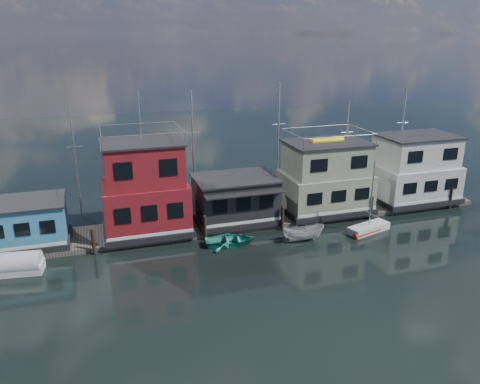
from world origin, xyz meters
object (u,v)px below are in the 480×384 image
object	(u,v)px
houseboat_red	(145,189)
tarp_runabout	(12,265)
motorboat	(303,233)
day_sailer	(369,227)
dinghy_teal	(230,240)
red_kayak	(367,233)
houseboat_blue	(26,223)
houseboat_dark	(235,199)
houseboat_white	(414,169)
dinghy_white	(306,232)
houseboat_green	(325,178)

from	to	relation	value
houseboat_red	tarp_runabout	distance (m)	11.59
motorboat	day_sailer	bearing A→B (deg)	-81.48
dinghy_teal	red_kayak	xyz separation A→B (m)	(11.90, -1.66, -0.21)
houseboat_blue	houseboat_dark	world-z (taller)	houseboat_dark
houseboat_red	dinghy_teal	bearing A→B (deg)	-34.82
houseboat_dark	tarp_runabout	xyz separation A→B (m)	(-18.23, -4.19, -1.78)
houseboat_red	houseboat_white	world-z (taller)	houseboat_red
houseboat_red	houseboat_dark	world-z (taller)	houseboat_red
houseboat_red	day_sailer	distance (m)	19.79
dinghy_teal	dinghy_white	xyz separation A→B (m)	(6.60, -0.52, 0.09)
houseboat_red	day_sailer	size ratio (longest dim) A/B	1.84
houseboat_green	dinghy_teal	distance (m)	12.01
houseboat_green	houseboat_white	world-z (taller)	houseboat_green
houseboat_red	houseboat_white	xyz separation A→B (m)	(27.00, 0.00, -0.57)
houseboat_white	houseboat_dark	bearing A→B (deg)	-179.94
houseboat_red	dinghy_teal	distance (m)	8.44
day_sailer	motorboat	distance (m)	6.36
houseboat_green	day_sailer	size ratio (longest dim) A/B	1.31
houseboat_dark	houseboat_green	xyz separation A→B (m)	(9.00, 0.02, 1.13)
dinghy_teal	red_kayak	size ratio (longest dim) A/B	1.37
dinghy_white	houseboat_white	bearing A→B (deg)	-98.34
houseboat_red	dinghy_white	bearing A→B (deg)	-20.72
houseboat_red	dinghy_white	size ratio (longest dim) A/B	6.03
houseboat_dark	houseboat_white	bearing A→B (deg)	0.06
houseboat_red	tarp_runabout	bearing A→B (deg)	-157.66
day_sailer	red_kayak	world-z (taller)	day_sailer
houseboat_white	dinghy_white	xyz separation A→B (m)	(-14.15, -4.86, -3.02)
tarp_runabout	red_kayak	size ratio (longest dim) A/B	1.44
red_kayak	day_sailer	bearing A→B (deg)	33.57
dinghy_teal	tarp_runabout	distance (m)	16.48
houseboat_blue	dinghy_white	bearing A→B (deg)	-12.27
dinghy_teal	tarp_runabout	xyz separation A→B (m)	(-16.48, 0.14, 0.21)
day_sailer	red_kayak	distance (m)	0.87
houseboat_white	dinghy_white	world-z (taller)	houseboat_white
houseboat_white	red_kayak	world-z (taller)	houseboat_white
houseboat_dark	motorboat	size ratio (longest dim) A/B	2.06
houseboat_blue	houseboat_white	xyz separation A→B (m)	(36.50, 0.00, 1.33)
houseboat_red	houseboat_dark	bearing A→B (deg)	-0.14
houseboat_red	dinghy_white	xyz separation A→B (m)	(12.85, -4.86, -3.59)
houseboat_dark	tarp_runabout	size ratio (longest dim) A/B	1.68
red_kayak	dinghy_white	bearing A→B (deg)	151.44
motorboat	dinghy_white	bearing A→B (deg)	-34.92
tarp_runabout	motorboat	xyz separation A→B (m)	(22.57, -1.21, 0.05)
tarp_runabout	dinghy_white	bearing A→B (deg)	5.42
day_sailer	red_kayak	xyz separation A→B (m)	(-0.55, -0.65, -0.17)
houseboat_red	houseboat_green	distance (m)	17.01
houseboat_dark	red_kayak	xyz separation A→B (m)	(10.14, -5.98, -2.19)
houseboat_dark	dinghy_white	bearing A→B (deg)	-44.96
houseboat_blue	houseboat_dark	size ratio (longest dim) A/B	0.86
houseboat_blue	motorboat	distance (m)	22.54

